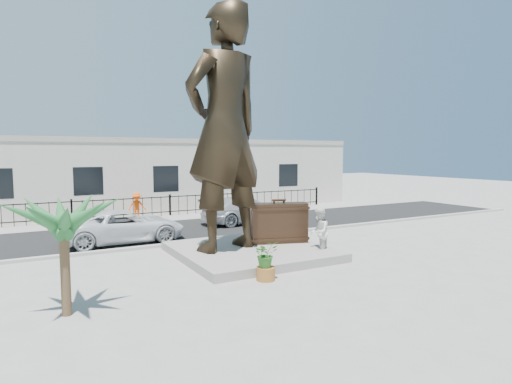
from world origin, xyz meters
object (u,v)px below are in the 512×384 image
suitcase (279,223)px  statue (224,128)px  car_white (124,226)px  tourist (319,232)px

suitcase → statue: bearing=-160.8°
car_white → statue: bearing=-149.8°
statue → car_white: statue is taller
statue → car_white: size_ratio=1.74×
tourist → statue: bearing=-71.6°
tourist → car_white: tourist is taller
tourist → car_white: size_ratio=0.36×
statue → suitcase: size_ratio=3.98×
statue → tourist: 5.08m
statue → suitcase: bearing=168.0°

